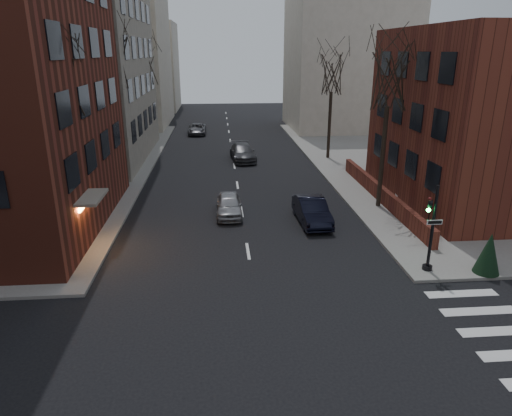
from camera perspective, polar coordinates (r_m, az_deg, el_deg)
The scene contains 19 objects.
building_right_brick at distance 33.48m, azimuth 27.94°, elevation 9.88°, with size 12.00×14.00×11.00m, color maroon.
low_wall_right at distance 31.30m, azimuth 15.35°, elevation 1.77°, with size 0.35×16.00×1.00m, color maroon.
building_distant_la at distance 65.48m, azimuth -17.67°, elevation 17.73°, with size 14.00×16.00×18.00m, color beige.
building_distant_ra at distance 61.27m, azimuth 11.22°, elevation 17.26°, with size 14.00×14.00×16.00m, color beige.
building_distant_lb at distance 81.91m, azimuth -13.53°, elevation 16.79°, with size 10.00×12.00×14.00m, color beige.
traffic_signal at distance 21.69m, azimuth 20.97°, elevation -3.03°, with size 0.76×0.44×4.00m.
tree_left_a at distance 24.24m, azimuth -23.51°, elevation 14.90°, with size 4.18×4.18×10.26m.
tree_left_b at distance 35.82m, azimuth -17.58°, elevation 17.15°, with size 4.40×4.40×10.80m.
tree_left_c at distance 49.62m, azimuth -14.01°, elevation 16.75°, with size 3.96×3.96×9.72m.
tree_right_a at distance 28.92m, azimuth 16.37°, elevation 15.23°, with size 3.96×3.96×9.72m.
tree_right_b at distance 42.32m, azimuth 9.49°, elevation 16.12°, with size 3.74×3.74×9.18m.
streetlamp_near at distance 32.23m, azimuth -17.18°, elevation 8.67°, with size 0.36×0.36×6.28m.
streetlamp_far at distance 51.77m, azimuth -12.66°, elevation 12.70°, with size 0.36×0.36×6.28m.
parked_sedan at distance 26.85m, azimuth 6.99°, elevation -0.34°, with size 1.56×4.47×1.47m, color black.
car_lane_silver at distance 27.95m, azimuth -3.40°, elevation 0.40°, with size 1.56×3.88×1.32m, color #949599.
car_lane_gray at distance 42.18m, azimuth -1.67°, elevation 6.96°, with size 2.07×5.09×1.48m, color #38383C.
car_lane_far at distance 56.21m, azimuth -7.38°, elevation 9.76°, with size 2.09×4.54×1.26m, color #46464B.
sandwich_board at distance 29.97m, azimuth 16.92°, elevation 0.76°, with size 0.40×0.56×0.91m, color white.
evergreen_shrub at distance 22.81m, azimuth 27.09°, elevation -5.05°, with size 1.14×1.14×1.89m, color #163217.
Camera 1 is at (-1.34, -9.03, 9.62)m, focal length 32.00 mm.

